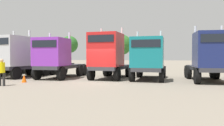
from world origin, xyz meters
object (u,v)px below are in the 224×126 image
at_px(semi_truck_red, 108,55).
at_px(semi_truck_navy, 210,57).
at_px(visitor_in_hivis, 2,70).
at_px(semi_truck_purple, 56,58).
at_px(semi_truck_silver, 16,57).
at_px(semi_truck_teal, 148,59).
at_px(traffic_cone_near, 24,78).

xyz_separation_m(semi_truck_red, semi_truck_navy, (7.87, -0.62, -0.10)).
bearing_deg(visitor_in_hivis, semi_truck_purple, -19.22).
xyz_separation_m(semi_truck_silver, semi_truck_red, (8.45, 0.56, 0.10)).
bearing_deg(visitor_in_hivis, semi_truck_teal, -65.41).
relative_size(semi_truck_silver, semi_truck_teal, 1.06).
bearing_deg(visitor_in_hivis, traffic_cone_near, -11.17).
bearing_deg(semi_truck_navy, semi_truck_purple, -92.90).
height_order(semi_truck_teal, traffic_cone_near, semi_truck_teal).
xyz_separation_m(semi_truck_teal, visitor_in_hivis, (-9.08, -5.47, -0.73)).
xyz_separation_m(semi_truck_purple, semi_truck_navy, (12.43, -0.15, 0.09)).
xyz_separation_m(semi_truck_navy, traffic_cone_near, (-13.44, -2.97, -1.62)).
relative_size(semi_truck_silver, semi_truck_navy, 1.03).
bearing_deg(semi_truck_navy, visitor_in_hivis, -71.74).
relative_size(semi_truck_silver, semi_truck_purple, 1.00).
bearing_deg(semi_truck_teal, semi_truck_purple, -86.00).
relative_size(semi_truck_purple, semi_truck_red, 1.01).
distance_m(semi_truck_teal, semi_truck_navy, 4.55).
bearing_deg(semi_truck_purple, traffic_cone_near, -17.48).
bearing_deg(semi_truck_teal, semi_truck_silver, -86.13).
bearing_deg(visitor_in_hivis, semi_truck_silver, 21.29).
xyz_separation_m(semi_truck_red, semi_truck_teal, (3.34, -0.24, -0.26)).
height_order(semi_truck_purple, visitor_in_hivis, semi_truck_purple).
xyz_separation_m(semi_truck_teal, semi_truck_navy, (4.53, -0.38, 0.15)).
height_order(visitor_in_hivis, traffic_cone_near, visitor_in_hivis).
height_order(semi_truck_red, semi_truck_navy, semi_truck_red).
relative_size(semi_truck_silver, traffic_cone_near, 10.92).
xyz_separation_m(semi_truck_red, traffic_cone_near, (-5.57, -3.59, -1.72)).
height_order(semi_truck_teal, visitor_in_hivis, semi_truck_teal).
height_order(semi_truck_silver, semi_truck_teal, semi_truck_silver).
bearing_deg(semi_truck_teal, semi_truck_red, -91.78).
relative_size(semi_truck_teal, semi_truck_navy, 0.97).
distance_m(semi_truck_red, semi_truck_teal, 3.36).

